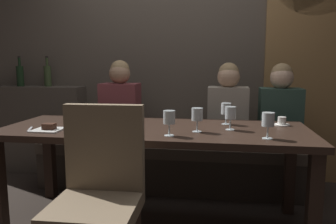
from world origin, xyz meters
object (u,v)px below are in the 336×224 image
Objects in this scene: diner_bearded at (228,107)px; wine_glass_near_right at (197,115)px; chair_near_side at (99,186)px; wine_bottle_pale_label at (48,75)px; wine_bottle_dark_red at (20,75)px; wine_glass_near_left at (268,120)px; wine_glass_center_back at (169,118)px; wine_glass_end_right at (231,113)px; diner_far_end at (280,108)px; dining_table at (155,139)px; fork_on_table at (30,129)px; wine_glass_far_right at (226,109)px; espresso_cup at (282,122)px; dessert_plate at (48,129)px; banquette_bench at (169,166)px; diner_redhead at (120,103)px.

wine_glass_near_right is (-0.22, -0.83, 0.05)m from diner_bearded.
chair_near_side is 3.01× the size of wine_bottle_pale_label.
wine_glass_near_left is (2.46, -1.28, -0.21)m from wine_bottle_dark_red.
diner_bearded is at bearing 68.41° from wine_glass_center_back.
wine_glass_end_right is at bearing -24.84° from wine_bottle_dark_red.
wine_glass_end_right is (-0.46, -0.73, 0.05)m from diner_far_end.
chair_near_side is at bearing -128.06° from wine_glass_near_right.
wine_glass_center_back is at bearing -130.84° from diner_far_end.
dining_table is 12.94× the size of fork_on_table.
wine_glass_far_right is at bearing -24.14° from wine_bottle_pale_label.
espresso_cup is (0.61, 0.34, -0.09)m from wine_glass_near_right.
diner_far_end is at bearing 50.66° from wine_glass_near_right.
wine_glass_end_right is at bearing 9.94° from dessert_plate.
banquette_bench is 1.67m from wine_bottle_pale_label.
wine_glass_end_right reaches higher than fork_on_table.
wine_bottle_pale_label is (0.31, 0.03, 0.00)m from wine_bottle_dark_red.
wine_glass_center_back is at bearing 56.02° from chair_near_side.
dining_table is 0.59m from wine_glass_far_right.
wine_glass_near_left is (0.76, -0.25, 0.20)m from dining_table.
wine_glass_far_right is (-0.48, -0.52, 0.05)m from diner_far_end.
wine_glass_near_right is at bearing -29.47° from wine_bottle_dark_red.
banquette_bench is at bearing -10.82° from wine_bottle_dark_red.
wine_bottle_pale_label is at bearing 142.93° from dining_table.
chair_near_side is 3.01× the size of wine_bottle_dark_red.
wine_glass_near_right is at bearing -155.34° from wine_glass_end_right.
fork_on_table is (0.55, -1.28, -0.33)m from wine_bottle_pale_label.
wine_glass_far_right is at bearing 118.55° from wine_glass_near_left.
chair_near_side reaches higher than wine_glass_end_right.
diner_bearded is 1.56m from dessert_plate.
diner_far_end is at bearing -6.54° from wine_bottle_dark_red.
wine_bottle_pale_label reaches higher than fork_on_table.
wine_glass_center_back reaches higher than espresso_cup.
wine_glass_near_right is at bearing 51.94° from chair_near_side.
wine_glass_near_left is at bearing -38.33° from diner_redhead.
wine_bottle_dark_red is at bearing 152.55° from wine_glass_near_left.
wine_glass_near_right is 0.86× the size of dessert_plate.
wine_glass_far_right is at bearing -44.34° from banquette_bench.
wine_bottle_pale_label is (-1.93, 0.34, 0.26)m from diner_bearded.
diner_bearded reaches higher than wine_glass_end_right.
wine_glass_center_back is at bearing -178.79° from wine_glass_near_left.
wine_bottle_pale_label is at bearing 145.65° from wine_glass_near_right.
diner_redhead is at bearing 122.32° from wine_glass_center_back.
diner_bearded is 0.52m from wine_glass_far_right.
espresso_cup is 1.83m from fork_on_table.
wine_glass_center_back reaches higher than fork_on_table.
espresso_cup is (0.93, -0.48, 0.54)m from banquette_bench.
wine_glass_near_left reaches higher than espresso_cup.
fork_on_table is at bearing -132.51° from banquette_bench.
wine_glass_far_right is at bearing 57.85° from wine_glass_near_right.
chair_near_side is 0.82m from wine_glass_near_right.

